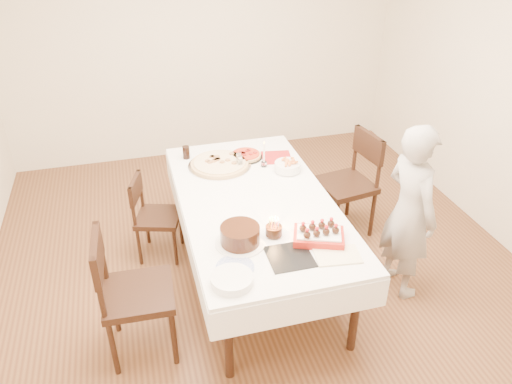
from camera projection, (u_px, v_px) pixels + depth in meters
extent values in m
plane|color=#512E1B|center=(262.00, 276.00, 4.21)|extent=(5.00, 5.00, 0.00)
cube|color=beige|center=(202.00, 41.00, 5.58)|extent=(4.50, 0.04, 2.70)
cube|color=white|center=(256.00, 239.00, 4.03)|extent=(1.21, 2.18, 0.75)
imported|color=#A7A39D|center=(409.00, 212.00, 3.76)|extent=(0.41, 0.56, 1.43)
cylinder|color=beige|center=(220.00, 164.00, 4.30)|extent=(0.60, 0.60, 0.04)
cylinder|color=red|center=(246.00, 155.00, 4.44)|extent=(0.33, 0.33, 0.04)
cube|color=#B21E1E|center=(276.00, 158.00, 4.45)|extent=(0.30, 0.30, 0.01)
cylinder|color=white|center=(288.00, 166.00, 4.21)|extent=(0.27, 0.27, 0.07)
cylinder|color=white|center=(264.00, 154.00, 4.24)|extent=(0.05, 0.05, 0.24)
cylinder|color=black|center=(186.00, 152.00, 4.41)|extent=(0.07, 0.07, 0.12)
cylinder|color=black|center=(240.00, 235.00, 3.33)|extent=(0.43, 0.43, 0.13)
cube|color=black|center=(290.00, 257.00, 3.24)|extent=(0.29, 0.29, 0.01)
cylinder|color=#371B0F|center=(274.00, 226.00, 3.40)|extent=(0.15, 0.15, 0.13)
cube|color=beige|center=(337.00, 256.00, 3.25)|extent=(0.31, 0.23, 0.02)
cylinder|color=white|center=(232.00, 280.00, 3.01)|extent=(0.33, 0.33, 0.05)
cylinder|color=white|center=(235.00, 267.00, 3.14)|extent=(0.26, 0.26, 0.01)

